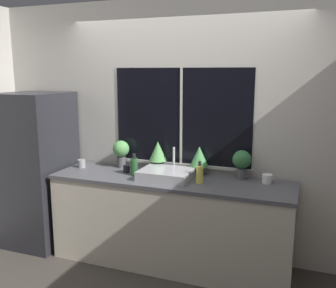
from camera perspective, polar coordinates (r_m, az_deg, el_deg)
The scene contains 15 objects.
ground_plane at distance 3.83m, azimuth -1.46°, elevation -19.73°, with size 14.00×14.00×0.00m, color #38332D.
wall_back at distance 3.99m, azimuth 2.19°, elevation 2.28°, with size 8.00×0.09×2.70m.
wall_left at distance 5.74m, azimuth -16.60°, elevation 4.49°, with size 0.06×7.00×2.70m.
counter at distance 3.88m, azimuth 0.27°, elevation -11.73°, with size 2.43×0.65×0.91m.
refrigerator at distance 4.51m, azimuth -19.27°, elevation -3.63°, with size 0.67×0.73×1.73m.
sink at distance 3.73m, azimuth -0.30°, elevation -4.59°, with size 0.50×0.45×0.28m.
potted_plant_far_left at distance 4.16m, azimuth -7.16°, elevation -1.03°, with size 0.18×0.18×0.30m.
potted_plant_center_left at distance 3.98m, azimuth -1.56°, elevation -1.51°, with size 0.19×0.19×0.32m.
potted_plant_center_right at distance 3.84m, azimuth 4.78°, elevation -2.17°, with size 0.19×0.19×0.30m.
potted_plant_far_right at distance 3.75m, azimuth 11.18°, elevation -2.61°, with size 0.18×0.18×0.29m.
soap_bottle at distance 3.58m, azimuth 4.84°, elevation -4.58°, with size 0.07×0.07×0.21m.
bottle_tall at distance 3.85m, azimuth -5.19°, elevation -3.39°, with size 0.08×0.08×0.22m.
mug_black at distance 3.98m, azimuth -6.25°, elevation -3.77°, with size 0.08×0.08×0.08m.
mug_white at distance 3.70m, azimuth 14.88°, elevation -5.14°, with size 0.09×0.09×0.08m.
mug_grey at distance 4.26m, azimuth -13.04°, elevation -2.92°, with size 0.09×0.09×0.09m.
Camera 1 is at (1.24, -3.05, 1.95)m, focal length 40.00 mm.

